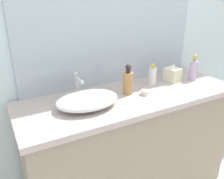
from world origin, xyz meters
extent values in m
cube|color=silver|center=(0.00, 0.73, 1.30)|extent=(6.00, 0.06, 2.60)
cube|color=gray|center=(0.03, 0.40, 0.44)|extent=(1.61, 0.55, 0.87)
cube|color=#BEA7A0|center=(0.03, 0.40, 0.89)|extent=(1.65, 0.59, 0.04)
cube|color=#B2BCC6|center=(0.03, 0.69, 1.47)|extent=(1.49, 0.01, 1.11)
ellipsoid|color=white|center=(-0.34, 0.37, 0.96)|extent=(0.41, 0.29, 0.09)
cylinder|color=silver|center=(-0.34, 0.54, 0.99)|extent=(0.03, 0.03, 0.15)
cylinder|color=silver|center=(-0.34, 0.49, 1.05)|extent=(0.02, 0.11, 0.02)
sphere|color=silver|center=(-0.34, 0.56, 1.08)|extent=(0.03, 0.03, 0.03)
cylinder|color=#B77F46|center=(0.01, 0.43, 0.99)|extent=(0.07, 0.07, 0.16)
cylinder|color=#3A2724|center=(0.01, 0.43, 1.08)|extent=(0.03, 0.03, 0.02)
sphere|color=#352723|center=(0.01, 0.43, 1.11)|extent=(0.04, 0.04, 0.04)
cylinder|color=#333029|center=(0.01, 0.42, 1.11)|extent=(0.02, 0.02, 0.02)
cylinder|color=silver|center=(0.27, 0.49, 0.98)|extent=(0.07, 0.07, 0.14)
cylinder|color=gold|center=(0.27, 0.49, 1.07)|extent=(0.04, 0.04, 0.03)
cylinder|color=#C6A9D8|center=(0.65, 0.42, 0.99)|extent=(0.06, 0.06, 0.16)
cylinder|color=#D7AA51|center=(0.65, 0.42, 1.08)|extent=(0.03, 0.03, 0.02)
sphere|color=tan|center=(0.65, 0.42, 1.11)|extent=(0.04, 0.04, 0.04)
cylinder|color=gold|center=(0.65, 0.41, 1.11)|extent=(0.02, 0.02, 0.02)
cube|color=beige|center=(0.48, 0.48, 0.97)|extent=(0.13, 0.13, 0.11)
cone|color=white|center=(0.48, 0.48, 1.04)|extent=(0.06, 0.06, 0.04)
cylinder|color=silver|center=(0.10, 0.35, 0.93)|extent=(0.06, 0.06, 0.03)
camera|label=1|loc=(-0.84, -0.89, 1.57)|focal=37.09mm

